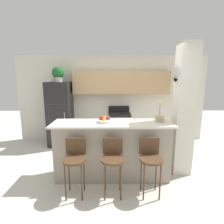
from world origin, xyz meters
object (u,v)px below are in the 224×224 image
bar_stool_right (150,159)px  orchid_vase (160,116)px  bar_stool_mid (113,159)px  stove_range (119,128)px  fruit_bowl (105,120)px  refrigerator (60,114)px  potted_plant_on_fridge (58,74)px  bar_stool_left (75,159)px

bar_stool_right → orchid_vase: (0.28, 0.58, 0.57)m
orchid_vase → bar_stool_right: bearing=-115.6°
bar_stool_mid → bar_stool_right: (0.61, 0.00, 0.00)m
stove_range → fruit_bowl: (-0.36, -1.75, 0.67)m
refrigerator → orchid_vase: refrigerator is taller
refrigerator → orchid_vase: (2.35, -1.69, 0.29)m
bar_stool_mid → potted_plant_on_fridge: 3.04m
bar_stool_left → orchid_vase: bearing=21.0°
bar_stool_mid → fruit_bowl: bearing=104.9°
stove_range → potted_plant_on_fridge: bearing=-179.0°
bar_stool_mid → potted_plant_on_fridge: potted_plant_on_fridge is taller
bar_stool_right → orchid_vase: size_ratio=2.26×
bar_stool_mid → orchid_vase: 1.20m
potted_plant_on_fridge → fruit_bowl: 2.34m
orchid_vase → refrigerator: bearing=144.3°
stove_range → bar_stool_left: bearing=-109.9°
refrigerator → orchid_vase: bearing=-35.7°
refrigerator → bar_stool_right: bearing=-47.5°
bar_stool_mid → fruit_bowl: 0.76m
bar_stool_right → fruit_bowl: fruit_bowl is taller
bar_stool_right → bar_stool_left: bearing=180.0°
bar_stool_mid → orchid_vase: bearing=33.0°
bar_stool_mid → fruit_bowl: fruit_bowl is taller
bar_stool_right → fruit_bowl: (-0.75, 0.54, 0.51)m
stove_range → refrigerator: bearing=-179.0°
refrigerator → stove_range: 1.74m
potted_plant_on_fridge → bar_stool_mid: bearing=-57.1°
bar_stool_left → potted_plant_on_fridge: potted_plant_on_fridge is taller
refrigerator → stove_range: size_ratio=1.68×
stove_range → potted_plant_on_fridge: (-1.68, -0.03, 1.56)m
bar_stool_left → potted_plant_on_fridge: 2.79m
fruit_bowl → stove_range: bearing=78.3°
potted_plant_on_fridge → orchid_vase: size_ratio=0.99×
stove_range → bar_stool_right: size_ratio=1.15×
refrigerator → stove_range: refrigerator is taller
bar_stool_right → potted_plant_on_fridge: 3.37m
bar_stool_left → bar_stool_right: (1.22, 0.00, 0.00)m
refrigerator → fruit_bowl: (1.32, -1.72, 0.23)m
bar_stool_mid → stove_range: bearing=84.5°
stove_range → fruit_bowl: 1.91m
stove_range → bar_stool_right: 2.33m
refrigerator → orchid_vase: 2.91m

